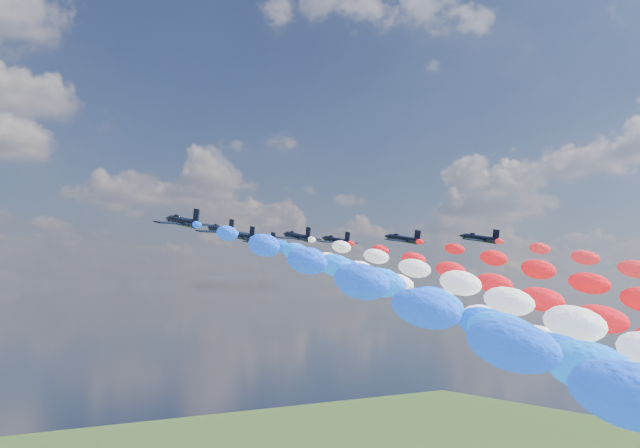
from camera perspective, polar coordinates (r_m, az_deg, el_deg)
jet_0 at (r=108.51m, az=-10.52°, el=0.18°), size 9.24×12.27×4.38m
trail_0 at (r=54.57m, az=18.58°, el=-12.73°), size 6.27×128.91×38.83m
jet_1 at (r=123.99m, az=-7.64°, el=-0.47°), size 9.08×12.15×4.38m
trail_1 at (r=70.96m, az=16.94°, el=-10.88°), size 6.27×128.91×38.83m
jet_2 at (r=137.91m, az=-6.11°, el=-0.93°), size 8.97×12.07×4.38m
trail_2 at (r=85.11m, az=15.29°, el=-9.88°), size 6.27×128.91×38.83m
jet_3 at (r=139.02m, az=-1.75°, el=-0.98°), size 9.29×12.30×4.38m
trail_3 at (r=90.09m, az=21.48°, el=-9.43°), size 6.27×128.91×38.83m
jet_4 at (r=152.41m, az=-4.41°, el=-1.31°), size 8.63×11.83×4.38m
trail_4 at (r=100.18m, az=14.68°, el=-9.11°), size 6.27×128.91×38.83m
jet_5 at (r=150.78m, az=1.28°, el=-1.28°), size 9.15×12.20×4.38m
trail_5 at (r=103.86m, az=23.02°, el=-8.72°), size 6.27×128.91×38.83m
jet_6 at (r=146.89m, az=6.45°, el=-1.16°), size 8.98×12.08×4.38m
jet_7 at (r=147.76m, az=12.27°, el=-1.10°), size 8.65×11.84×4.38m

